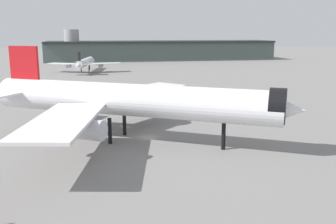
# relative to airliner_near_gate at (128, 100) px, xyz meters

# --- Properties ---
(ground) EXTENTS (900.00, 900.00, 0.00)m
(ground) POSITION_rel_airliner_near_gate_xyz_m (3.74, 1.68, -8.00)
(ground) COLOR slate
(airliner_near_gate) EXTENTS (61.78, 55.34, 18.16)m
(airliner_near_gate) POSITION_rel_airliner_near_gate_xyz_m (0.00, 0.00, 0.00)
(airliner_near_gate) COLOR white
(airliner_near_gate) RESTS_ON ground
(airliner_far_taxiway) EXTENTS (38.95, 42.70, 11.31)m
(airliner_far_taxiway) POSITION_rel_airliner_near_gate_xyz_m (-23.43, 131.36, -3.02)
(airliner_far_taxiway) COLOR silver
(airliner_far_taxiway) RESTS_ON ground
(terminal_building) EXTENTS (168.69, 45.97, 22.44)m
(terminal_building) POSITION_rel_airliner_near_gate_xyz_m (21.36, 210.33, -0.72)
(terminal_building) COLOR #475651
(terminal_building) RESTS_ON ground
(baggage_tug_wing) EXTENTS (3.57, 2.84, 1.85)m
(baggage_tug_wing) POSITION_rel_airliner_near_gate_xyz_m (29.95, 23.36, -7.03)
(baggage_tug_wing) COLOR black
(baggage_tug_wing) RESTS_ON ground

